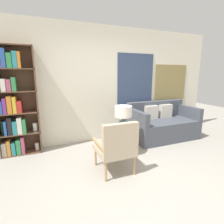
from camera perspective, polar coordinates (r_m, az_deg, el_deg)
ground_plane at (r=2.84m, az=8.95°, el=-22.38°), size 14.00×14.00×0.00m
wall_back at (r=4.23m, az=-4.04°, el=8.79°), size 6.40×0.08×2.70m
bookshelf at (r=3.90m, az=-29.57°, el=2.34°), size 0.75×0.30×2.14m
armchair at (r=2.84m, az=1.62°, el=-10.74°), size 0.59×0.61×0.89m
couch at (r=4.69m, az=15.86°, el=-3.84°), size 1.66×0.92×0.90m
side_table at (r=3.57m, az=3.58°, el=-5.91°), size 0.59×0.59×0.54m
table_lamp at (r=3.52m, az=3.72°, el=-0.58°), size 0.35×0.35×0.44m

